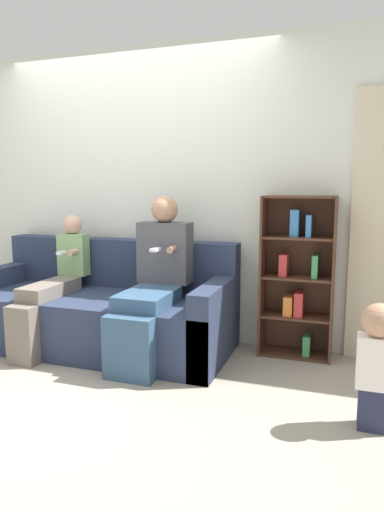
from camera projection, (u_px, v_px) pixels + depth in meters
ground_plane at (78, 372)px, 3.33m from camera, size 14.00×14.00×0.00m
back_wall at (138, 194)px, 4.12m from camera, size 10.00×0.06×2.55m
couch at (102, 311)px, 3.85m from camera, size 2.18×0.92×0.88m
adult_seated at (154, 276)px, 3.52m from camera, size 0.43×0.85×1.27m
child_seated at (52, 283)px, 3.77m from camera, size 0.27×0.86×1.09m
toddler_standing at (377, 361)px, 2.50m from camera, size 0.21×0.19×0.72m
bookshelf at (298, 276)px, 3.61m from camera, size 0.56×0.29×1.27m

